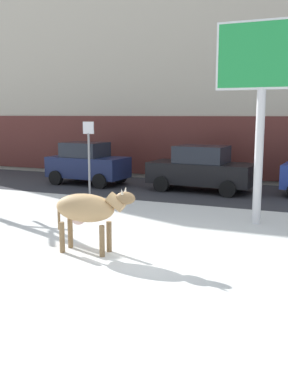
{
  "coord_description": "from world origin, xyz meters",
  "views": [
    {
      "loc": [
        3.89,
        -8.81,
        3.07
      ],
      "look_at": [
        -0.58,
        1.63,
        1.1
      ],
      "focal_mm": 41.82,
      "sensor_mm": 36.0,
      "label": 1
    }
  ],
  "objects": [
    {
      "name": "cow_tan",
      "position": [
        -1.08,
        -0.37,
        0.99
      ],
      "size": [
        1.92,
        0.71,
        1.54
      ],
      "color": "tan",
      "rests_on": "ground"
    },
    {
      "name": "car_navy_hatchback",
      "position": [
        -6.22,
        8.39,
        0.93
      ],
      "size": [
        3.59,
        2.09,
        1.86
      ],
      "color": "#19234C",
      "rests_on": "ground"
    },
    {
      "name": "building_facade",
      "position": [
        0.0,
        14.22,
        6.48
      ],
      "size": [
        44.0,
        6.1,
        13.0
      ],
      "color": "#BCB29E",
      "rests_on": "ground"
    },
    {
      "name": "car_black_sedan",
      "position": [
        -1.03,
        8.57,
        0.91
      ],
      "size": [
        4.3,
        2.18,
        1.84
      ],
      "color": "black",
      "rests_on": "ground"
    },
    {
      "name": "pedestrian_near_billboard",
      "position": [
        -5.67,
        11.83,
        0.88
      ],
      "size": [
        0.36,
        0.24,
        1.73
      ],
      "color": "#282833",
      "rests_on": "ground"
    },
    {
      "name": "road_strip",
      "position": [
        0.0,
        8.54,
        0.0
      ],
      "size": [
        60.0,
        5.6,
        0.01
      ],
      "primitive_type": "cube",
      "color": "#333338",
      "rests_on": "ground"
    },
    {
      "name": "billboard",
      "position": [
        1.94,
        3.88,
        4.31
      ],
      "size": [
        2.52,
        0.24,
        5.56
      ],
      "color": "silver",
      "rests_on": "ground"
    },
    {
      "name": "ground_plane",
      "position": [
        0.0,
        0.0,
        0.0
      ],
      "size": [
        120.0,
        120.0,
        0.0
      ],
      "primitive_type": "plane",
      "color": "white"
    },
    {
      "name": "street_sign",
      "position": [
        -4.39,
        5.42,
        1.67
      ],
      "size": [
        0.44,
        0.08,
        2.82
      ],
      "color": "gray",
      "rests_on": "ground"
    }
  ]
}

